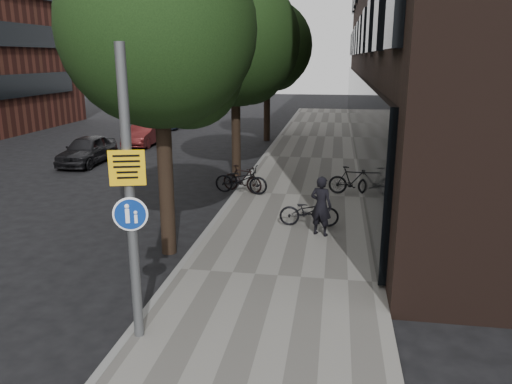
% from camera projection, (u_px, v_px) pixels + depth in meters
% --- Properties ---
extents(ground, '(120.00, 120.00, 0.00)m').
position_uv_depth(ground, '(236.00, 371.00, 7.70)').
color(ground, black).
rests_on(ground, ground).
extents(sidewalk, '(4.50, 60.00, 0.12)m').
position_uv_depth(sidewalk, '(300.00, 196.00, 17.18)').
color(sidewalk, slate).
rests_on(sidewalk, ground).
extents(curb_edge, '(0.15, 60.00, 0.13)m').
position_uv_depth(curb_edge, '(236.00, 193.00, 17.52)').
color(curb_edge, slate).
rests_on(curb_edge, ground).
extents(street_tree_near, '(4.40, 4.40, 7.50)m').
position_uv_depth(street_tree_near, '(164.00, 38.00, 11.18)').
color(street_tree_near, black).
rests_on(street_tree_near, ground).
extents(street_tree_mid, '(5.00, 5.00, 7.80)m').
position_uv_depth(street_tree_mid, '(238.00, 46.00, 19.28)').
color(street_tree_mid, black).
rests_on(street_tree_mid, ground).
extents(street_tree_far, '(5.00, 5.00, 7.80)m').
position_uv_depth(street_tree_far, '(269.00, 49.00, 27.85)').
color(street_tree_far, black).
rests_on(street_tree_far, ground).
extents(signpost, '(0.54, 0.18, 4.79)m').
position_uv_depth(signpost, '(130.00, 198.00, 7.86)').
color(signpost, '#595B5E').
rests_on(signpost, sidewalk).
extents(pedestrian, '(0.68, 0.57, 1.60)m').
position_uv_depth(pedestrian, '(321.00, 206.00, 13.07)').
color(pedestrian, black).
rests_on(pedestrian, sidewalk).
extents(parked_bike_facade_near, '(1.68, 0.67, 0.87)m').
position_uv_depth(parked_bike_facade_near, '(309.00, 211.00, 13.87)').
color(parked_bike_facade_near, black).
rests_on(parked_bike_facade_near, sidewalk).
extents(parked_bike_facade_far, '(1.67, 0.61, 0.98)m').
position_uv_depth(parked_bike_facade_far, '(353.00, 181.00, 17.04)').
color(parked_bike_facade_far, black).
rests_on(parked_bike_facade_far, sidewalk).
extents(parked_bike_curb_near, '(1.92, 0.84, 0.98)m').
position_uv_depth(parked_bike_curb_near, '(241.00, 180.00, 17.20)').
color(parked_bike_curb_near, black).
rests_on(parked_bike_curb_near, sidewalk).
extents(parked_bike_curb_far, '(1.62, 0.95, 0.94)m').
position_uv_depth(parked_bike_curb_far, '(242.00, 179.00, 17.40)').
color(parked_bike_curb_far, black).
rests_on(parked_bike_curb_far, sidewalk).
extents(parked_car_near, '(1.54, 3.78, 1.29)m').
position_uv_depth(parked_car_near, '(87.00, 150.00, 22.49)').
color(parked_car_near, black).
rests_on(parked_car_near, ground).
extents(parked_car_mid, '(1.32, 3.70, 1.22)m').
position_uv_depth(parked_car_mid, '(145.00, 134.00, 27.35)').
color(parked_car_mid, maroon).
rests_on(parked_car_mid, ground).
extents(parked_car_far, '(2.35, 4.68, 1.30)m').
position_uv_depth(parked_car_far, '(169.00, 117.00, 34.57)').
color(parked_car_far, black).
rests_on(parked_car_far, ground).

